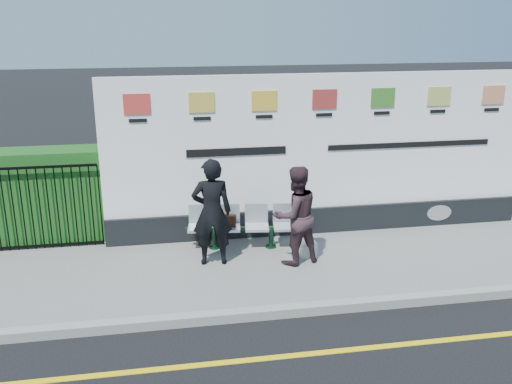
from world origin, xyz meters
TOP-DOWN VIEW (x-y plane):
  - ground at (0.00, 0.00)m, footprint 80.00×80.00m
  - pavement at (0.00, 2.50)m, footprint 14.00×3.00m
  - kerb at (0.00, 1.00)m, footprint 14.00×0.18m
  - yellow_line at (0.00, 0.00)m, footprint 14.00×0.10m
  - billboard at (0.50, 3.85)m, footprint 8.00×0.30m
  - hedge at (-4.58, 4.30)m, footprint 2.35×0.70m
  - railing at (-4.58, 3.85)m, footprint 2.05×0.06m
  - bench at (-1.07, 3.28)m, footprint 1.98×0.77m
  - woman_left at (-1.67, 2.72)m, footprint 0.68×0.46m
  - woman_right at (-0.31, 2.51)m, footprint 0.96×0.84m
  - handbag_brown at (-1.32, 3.31)m, footprint 0.29×0.20m
  - carrier_bag_white at (-0.02, 2.67)m, footprint 0.27×0.16m

SIDE VIEW (x-z plane):
  - ground at x=0.00m, z-range 0.00..0.00m
  - yellow_line at x=0.00m, z-range 0.00..0.01m
  - pavement at x=0.00m, z-range 0.00..0.12m
  - kerb at x=0.00m, z-range 0.00..0.14m
  - carrier_bag_white at x=-0.02m, z-range 0.12..0.39m
  - bench at x=-1.07m, z-range 0.12..0.53m
  - handbag_brown at x=-1.32m, z-range 0.53..0.74m
  - railing at x=-4.58m, z-range 0.12..1.66m
  - woman_right at x=-0.31m, z-range 0.12..1.80m
  - hedge at x=-4.58m, z-range 0.12..1.82m
  - woman_left at x=-1.67m, z-range 0.12..1.93m
  - billboard at x=0.50m, z-range -0.08..2.92m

